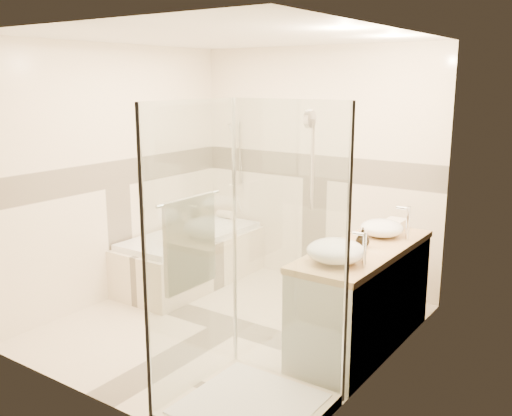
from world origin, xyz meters
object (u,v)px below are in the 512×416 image
Objects in this scene: vanity at (363,297)px; shower_enclosure at (242,335)px; amenity_bottle_b at (363,238)px; vessel_sink_far at (336,251)px; amenity_bottle_a at (363,238)px; vessel_sink_near at (382,228)px; bathtub at (192,255)px.

shower_enclosure reaches higher than vanity.
amenity_bottle_b reaches higher than vanity.
vessel_sink_far is at bearing -90.00° from amenity_bottle_b.
amenity_bottle_a reaches higher than vanity.
vessel_sink_near is 0.39m from amenity_bottle_a.
amenity_bottle_a is at bearing -163.47° from vanity.
vessel_sink_far reaches higher than bathtub.
amenity_bottle_b reaches higher than bathtub.
amenity_bottle_a is at bearing -90.00° from amenity_bottle_b.
vessel_sink_near is (0.27, 1.66, 0.42)m from shower_enclosure.
amenity_bottle_b is (0.00, 0.00, -0.01)m from amenity_bottle_a.
vessel_sink_far is at bearing -90.00° from vessel_sink_near.
vessel_sink_near is 0.84× the size of vessel_sink_far.
amenity_bottle_a is at bearing -90.00° from vessel_sink_near.
vanity is at bearing -87.05° from vessel_sink_near.
vessel_sink_far is at bearing 71.09° from shower_enclosure.
bathtub is at bearing 138.90° from shower_enclosure.
shower_enclosure reaches higher than amenity_bottle_b.
shower_enclosure is at bearing -102.97° from vanity.
vanity is (2.15, -0.35, 0.12)m from bathtub.
amenity_bottle_a is (0.00, -0.39, 0.01)m from vessel_sink_near.
shower_enclosure is 5.59× the size of vessel_sink_near.
bathtub is 4.66× the size of vessel_sink_near.
vessel_sink_near is at bearing 80.66° from shower_enclosure.
shower_enclosure reaches higher than amenity_bottle_a.
vessel_sink_far is at bearing -92.41° from vanity.
bathtub is at bearing 158.85° from vessel_sink_far.
amenity_bottle_a is 0.01m from amenity_bottle_b.
vessel_sink_near reaches higher than amenity_bottle_b.
amenity_bottle_a is at bearing 90.00° from vessel_sink_far.
vessel_sink_far is 3.03× the size of amenity_bottle_b.
vanity is 0.70m from vessel_sink_far.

